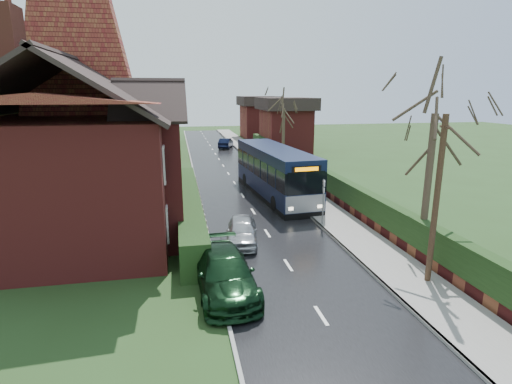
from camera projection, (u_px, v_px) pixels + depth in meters
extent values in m
plane|color=#24421C|center=(277.00, 248.00, 18.80)|extent=(140.00, 140.00, 0.00)
cube|color=black|center=(243.00, 195.00, 28.31)|extent=(6.00, 100.00, 0.02)
cube|color=slate|center=(300.00, 192.00, 29.09)|extent=(2.50, 100.00, 0.14)
cube|color=gray|center=(284.00, 193.00, 28.87)|extent=(0.12, 100.00, 0.14)
cube|color=gray|center=(199.00, 197.00, 27.73)|extent=(0.12, 100.00, 0.10)
cube|color=black|center=(189.00, 207.00, 22.63)|extent=(1.20, 16.00, 1.60)
cube|color=maroon|center=(320.00, 188.00, 29.33)|extent=(0.30, 50.00, 0.60)
cube|color=black|center=(321.00, 176.00, 29.11)|extent=(0.60, 50.00, 1.20)
cube|color=maroon|center=(90.00, 172.00, 21.14)|extent=(8.00, 14.00, 6.00)
cube|color=maroon|center=(155.00, 182.00, 18.94)|extent=(2.50, 4.00, 6.00)
cube|color=brown|center=(7.00, 36.00, 15.06)|extent=(0.90, 1.40, 2.20)
cube|color=brown|center=(111.00, 56.00, 23.62)|extent=(0.90, 1.40, 2.20)
cube|color=silver|center=(168.00, 222.00, 17.48)|extent=(0.08, 1.20, 1.60)
cube|color=black|center=(168.00, 222.00, 17.48)|extent=(0.03, 0.95, 1.35)
cube|color=silver|center=(164.00, 164.00, 16.85)|extent=(0.08, 1.20, 1.60)
cube|color=black|center=(165.00, 164.00, 16.85)|extent=(0.03, 0.95, 1.35)
cube|color=silver|center=(169.00, 199.00, 21.29)|extent=(0.08, 1.20, 1.60)
cube|color=black|center=(170.00, 199.00, 21.29)|extent=(0.03, 0.95, 1.35)
cube|color=silver|center=(166.00, 151.00, 20.65)|extent=(0.08, 1.20, 1.60)
cube|color=black|center=(167.00, 150.00, 20.66)|extent=(0.03, 0.95, 1.35)
cube|color=silver|center=(170.00, 183.00, 25.09)|extent=(0.08, 1.20, 1.60)
cube|color=black|center=(170.00, 183.00, 25.10)|extent=(0.03, 0.95, 1.35)
cube|color=silver|center=(168.00, 141.00, 24.46)|extent=(0.08, 1.20, 1.60)
cube|color=black|center=(168.00, 141.00, 24.46)|extent=(0.03, 0.95, 1.35)
cube|color=silver|center=(170.00, 175.00, 27.47)|extent=(0.08, 1.20, 1.60)
cube|color=black|center=(171.00, 175.00, 27.48)|extent=(0.03, 0.95, 1.35)
cube|color=silver|center=(168.00, 137.00, 26.84)|extent=(0.08, 1.20, 1.60)
cube|color=black|center=(169.00, 137.00, 26.84)|extent=(0.03, 0.95, 1.35)
cube|color=#0E1633|center=(274.00, 183.00, 28.04)|extent=(3.47, 11.37, 1.16)
cube|color=black|center=(275.00, 166.00, 27.75)|extent=(3.49, 11.37, 1.22)
cube|color=#0E1633|center=(275.00, 153.00, 27.52)|extent=(3.47, 11.37, 0.67)
cube|color=black|center=(274.00, 193.00, 28.22)|extent=(3.47, 11.37, 0.36)
cube|color=gray|center=(305.00, 204.00, 22.87)|extent=(2.44, 0.32, 1.02)
cube|color=black|center=(306.00, 183.00, 22.55)|extent=(2.29, 0.27, 1.32)
cube|color=black|center=(306.00, 169.00, 22.35)|extent=(1.78, 0.23, 0.36)
cube|color=#FF8C00|center=(307.00, 169.00, 22.31)|extent=(1.40, 0.16, 0.22)
cube|color=black|center=(305.00, 215.00, 23.03)|extent=(2.50, 0.35, 0.31)
cube|color=#FFF2CC|center=(291.00, 209.00, 22.63)|extent=(0.29, 0.07, 0.18)
cube|color=#FFF2CC|center=(320.00, 206.00, 23.10)|extent=(0.29, 0.07, 0.18)
cylinder|color=black|center=(275.00, 204.00, 24.50)|extent=(0.37, 1.00, 0.98)
cylinder|color=black|center=(310.00, 201.00, 25.11)|extent=(0.37, 1.00, 0.98)
cylinder|color=black|center=(246.00, 180.00, 31.18)|extent=(0.37, 1.00, 0.98)
cylinder|color=black|center=(274.00, 178.00, 31.79)|extent=(0.37, 1.00, 0.98)
imported|color=#B9BABE|center=(242.00, 231.00, 19.32)|extent=(2.05, 3.83, 1.24)
imported|color=black|center=(225.00, 273.00, 14.55)|extent=(2.26, 5.08, 1.45)
imported|color=black|center=(226.00, 143.00, 52.10)|extent=(2.46, 4.19, 1.30)
cylinder|color=slate|center=(323.00, 203.00, 21.51)|extent=(0.07, 0.07, 2.62)
cube|color=white|center=(324.00, 183.00, 21.24)|extent=(0.13, 0.40, 0.30)
cube|color=white|center=(324.00, 190.00, 21.33)|extent=(0.11, 0.36, 0.26)
cylinder|color=#322216|center=(436.00, 203.00, 14.54)|extent=(0.22, 0.22, 6.41)
cube|color=#322216|center=(445.00, 127.00, 13.88)|extent=(0.31, 0.81, 0.07)
cylinder|color=#3A2D22|center=(427.00, 188.00, 16.99)|extent=(0.30, 0.30, 6.30)
cylinder|color=#3A2F22|center=(283.00, 137.00, 39.69)|extent=(0.30, 0.30, 5.61)
cylinder|color=#3C2F23|center=(75.00, 142.00, 30.82)|extent=(0.31, 0.31, 6.72)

